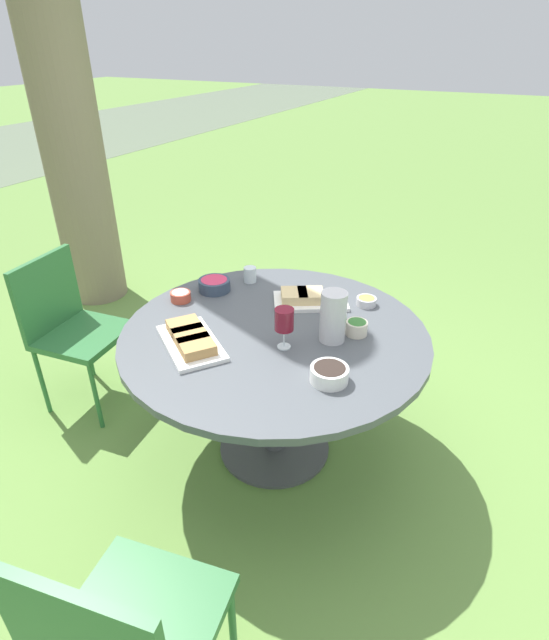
{
  "coord_description": "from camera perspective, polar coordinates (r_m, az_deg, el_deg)",
  "views": [
    {
      "loc": [
        -1.76,
        -0.9,
        1.92
      ],
      "look_at": [
        0.0,
        0.0,
        0.78
      ],
      "focal_mm": 28.0,
      "sensor_mm": 36.0,
      "label": 1
    }
  ],
  "objects": [
    {
      "name": "water_pitcher",
      "position": [
        2.2,
        6.72,
        0.4
      ],
      "size": [
        0.13,
        0.12,
        0.24
      ],
      "color": "silver",
      "rests_on": "dining_table"
    },
    {
      "name": "dining_table",
      "position": [
        2.36,
        0.0,
        -3.37
      ],
      "size": [
        1.42,
        1.42,
        0.72
      ],
      "color": "#4C4C51",
      "rests_on": "ground_plane"
    },
    {
      "name": "ground_plane",
      "position": [
        2.75,
        0.0,
        -14.3
      ],
      "size": [
        40.0,
        40.0,
        0.0
      ],
      "primitive_type": "plane",
      "color": "#668E42"
    },
    {
      "name": "bowl_dip_cream",
      "position": [
        2.61,
        -10.69,
        2.74
      ],
      "size": [
        0.1,
        0.1,
        0.05
      ],
      "color": "#B74733",
      "rests_on": "dining_table"
    },
    {
      "name": "bowl_salad",
      "position": [
        2.3,
        9.37,
        -0.81
      ],
      "size": [
        0.1,
        0.1,
        0.07
      ],
      "color": "beige",
      "rests_on": "dining_table"
    },
    {
      "name": "bowl_fries",
      "position": [
        2.56,
        10.45,
        2.15
      ],
      "size": [
        0.1,
        0.1,
        0.04
      ],
      "color": "silver",
      "rests_on": "dining_table"
    },
    {
      "name": "chair_near_right",
      "position": [
        1.63,
        -17.02,
        -31.11
      ],
      "size": [
        0.48,
        0.5,
        0.89
      ],
      "color": "#2D6B38",
      "rests_on": "ground_plane"
    },
    {
      "name": "bowl_dip_red",
      "position": [
        2.68,
        -6.89,
        4.07
      ],
      "size": [
        0.17,
        0.17,
        0.06
      ],
      "color": "#334256",
      "rests_on": "dining_table"
    },
    {
      "name": "platter_bread_main",
      "position": [
        2.54,
        3.66,
        2.49
      ],
      "size": [
        0.37,
        0.43,
        0.07
      ],
      "color": "white",
      "rests_on": "dining_table"
    },
    {
      "name": "platter_charcuterie",
      "position": [
        2.22,
        -9.55,
        -2.19
      ],
      "size": [
        0.41,
        0.44,
        0.07
      ],
      "color": "white",
      "rests_on": "dining_table"
    },
    {
      "name": "wine_glass",
      "position": [
        2.12,
        1.12,
        -0.05
      ],
      "size": [
        0.08,
        0.08,
        0.19
      ],
      "color": "silver",
      "rests_on": "dining_table"
    },
    {
      "name": "chair_near_left",
      "position": [
        3.01,
        -22.39,
        -0.14
      ],
      "size": [
        0.48,
        0.46,
        0.89
      ],
      "color": "#2D6B38",
      "rests_on": "ground_plane"
    },
    {
      "name": "cup_water_near",
      "position": [
        2.76,
        -2.81,
        5.2
      ],
      "size": [
        0.07,
        0.07,
        0.08
      ],
      "color": "silver",
      "rests_on": "dining_table"
    },
    {
      "name": "bowl_olives",
      "position": [
        1.98,
        6.29,
        -6.08
      ],
      "size": [
        0.15,
        0.15,
        0.06
      ],
      "color": "white",
      "rests_on": "dining_table"
    }
  ]
}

